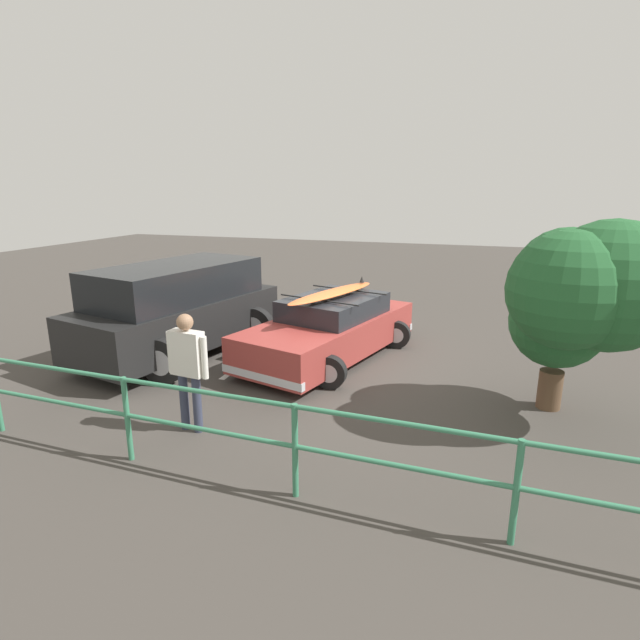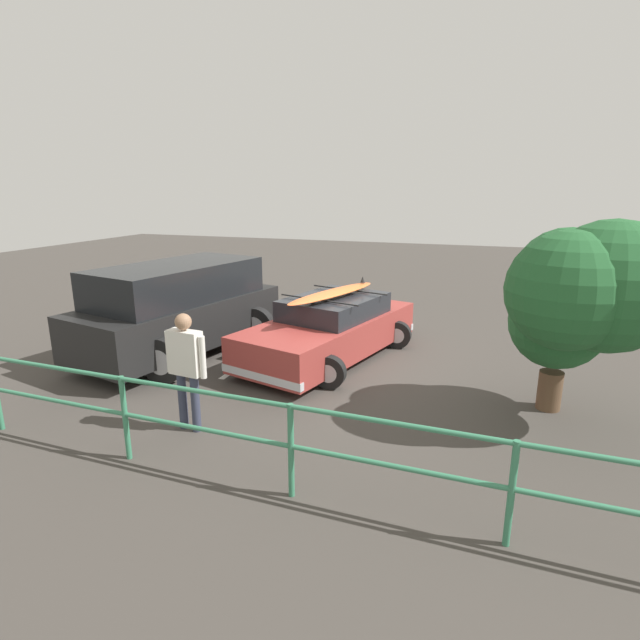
{
  "view_description": "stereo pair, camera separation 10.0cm",
  "coord_description": "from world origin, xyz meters",
  "px_view_note": "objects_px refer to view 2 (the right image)",
  "views": [
    {
      "loc": [
        -2.71,
        9.32,
        3.4
      ],
      "look_at": [
        0.17,
        0.63,
        0.95
      ],
      "focal_mm": 28.0,
      "sensor_mm": 36.0,
      "label": 1
    },
    {
      "loc": [
        -2.8,
        9.29,
        3.4
      ],
      "look_at": [
        0.17,
        0.63,
        0.95
      ],
      "focal_mm": 28.0,
      "sensor_mm": 36.0,
      "label": 2
    }
  ],
  "objects_px": {
    "person_bystander": "(186,361)",
    "suv_car": "(180,308)",
    "bush_near_left": "(579,293)",
    "sedan_car": "(331,329)"
  },
  "relations": [
    {
      "from": "person_bystander",
      "to": "suv_car",
      "type": "bearing_deg",
      "value": -54.33
    },
    {
      "from": "sedan_car",
      "to": "bush_near_left",
      "type": "height_order",
      "value": "bush_near_left"
    },
    {
      "from": "suv_car",
      "to": "person_bystander",
      "type": "xyz_separation_m",
      "value": [
        -2.07,
        2.89,
        0.06
      ]
    },
    {
      "from": "suv_car",
      "to": "bush_near_left",
      "type": "bearing_deg",
      "value": 173.18
    },
    {
      "from": "sedan_car",
      "to": "person_bystander",
      "type": "height_order",
      "value": "person_bystander"
    },
    {
      "from": "sedan_car",
      "to": "suv_car",
      "type": "bearing_deg",
      "value": 14.62
    },
    {
      "from": "sedan_car",
      "to": "suv_car",
      "type": "relative_size",
      "value": 0.98
    },
    {
      "from": "person_bystander",
      "to": "sedan_car",
      "type": "bearing_deg",
      "value": -104.47
    },
    {
      "from": "bush_near_left",
      "to": "suv_car",
      "type": "bearing_deg",
      "value": -6.82
    },
    {
      "from": "sedan_car",
      "to": "person_bystander",
      "type": "distance_m",
      "value": 3.82
    }
  ]
}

